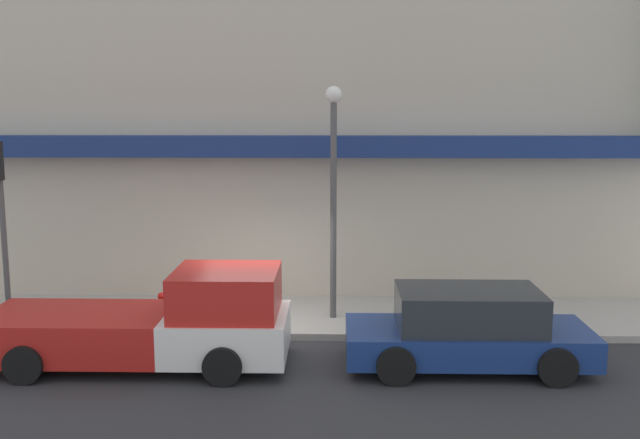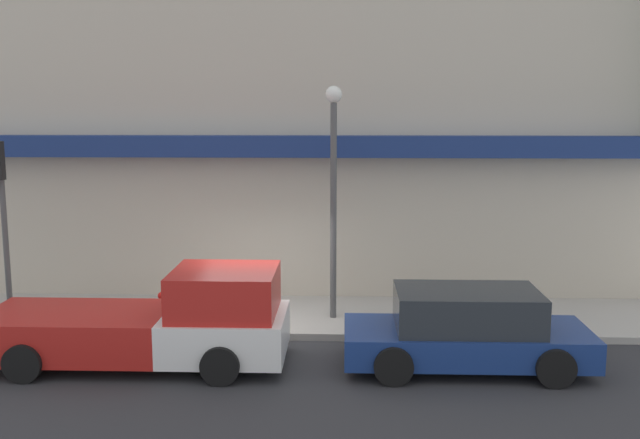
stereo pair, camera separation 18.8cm
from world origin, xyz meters
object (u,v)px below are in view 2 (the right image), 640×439
object	(u,v)px
street_lamp	(333,173)
traffic_light	(1,200)
parked_car	(466,330)
pickup_truck	(157,323)
fire_hydrant	(162,308)

from	to	relation	value
street_lamp	traffic_light	size ratio (longest dim) A/B	1.29
parked_car	street_lamp	world-z (taller)	street_lamp
street_lamp	traffic_light	world-z (taller)	street_lamp
pickup_truck	street_lamp	world-z (taller)	street_lamp
fire_hydrant	street_lamp	distance (m)	4.69
parked_car	traffic_light	distance (m)	9.89
pickup_truck	traffic_light	world-z (taller)	traffic_light
fire_hydrant	traffic_light	bearing A→B (deg)	-178.52
fire_hydrant	traffic_light	xyz separation A→B (m)	(-3.31, -0.09, 2.34)
pickup_truck	traffic_light	bearing A→B (deg)	153.53
pickup_truck	fire_hydrant	bearing A→B (deg)	103.13
pickup_truck	street_lamp	bearing A→B (deg)	40.19
traffic_light	fire_hydrant	bearing A→B (deg)	1.48
parked_car	fire_hydrant	size ratio (longest dim) A/B	6.33
fire_hydrant	street_lamp	size ratio (longest dim) A/B	0.14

